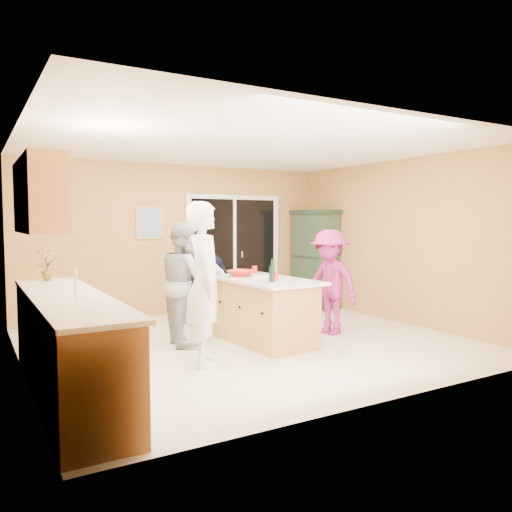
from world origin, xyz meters
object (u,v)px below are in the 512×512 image
woman_white (205,283)px  woman_grey (185,283)px  woman_navy (202,278)px  woman_magenta (330,282)px  kitchen_island (264,313)px  green_hutch (315,260)px

woman_white → woman_grey: woman_white is taller
woman_navy → woman_magenta: 1.99m
woman_white → woman_grey: (0.16, 1.00, -0.11)m
woman_navy → woman_magenta: woman_magenta is taller
kitchen_island → woman_magenta: woman_magenta is taller
woman_grey → green_hutch: bearing=-59.0°
woman_navy → woman_white: bearing=83.1°
woman_grey → kitchen_island: bearing=-111.6°
woman_white → woman_magenta: size_ratio=1.23×
green_hutch → woman_grey: (-3.25, -1.50, -0.08)m
woman_magenta → woman_grey: bearing=-114.2°
woman_grey → woman_magenta: (2.02, -0.49, -0.06)m
woman_white → green_hutch: bearing=-31.9°
woman_white → woman_navy: size_ratio=1.24×
woman_grey → woman_magenta: bearing=-97.5°
kitchen_island → green_hutch: green_hutch is taller
green_hutch → woman_white: 4.23m
woman_white → woman_magenta: woman_white is taller
woman_white → woman_grey: bearing=12.8°
woman_magenta → green_hutch: bearing=137.9°
green_hutch → woman_grey: size_ratio=1.13×
woman_navy → woman_grey: bearing=71.3°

